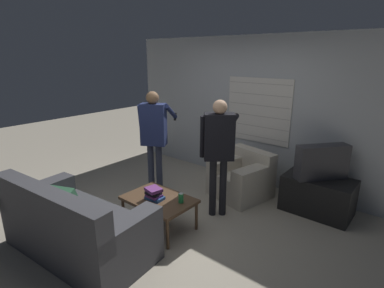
{
  "coord_description": "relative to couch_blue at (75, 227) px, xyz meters",
  "views": [
    {
      "loc": [
        2.54,
        -2.63,
        2.23
      ],
      "look_at": [
        -0.08,
        0.52,
        1.0
      ],
      "focal_mm": 28.0,
      "sensor_mm": 36.0,
      "label": 1
    }
  ],
  "objects": [
    {
      "name": "person_left_standing",
      "position": [
        -0.4,
        1.65,
        0.74
      ],
      "size": [
        0.5,
        0.81,
        1.7
      ],
      "rotation": [
        0.0,
        0.0,
        0.51
      ],
      "color": "#33384C",
      "rests_on": "ground_plane"
    },
    {
      "name": "person_right_standing",
      "position": [
        0.74,
        1.78,
        0.72
      ],
      "size": [
        0.49,
        0.8,
        1.67
      ],
      "rotation": [
        0.0,
        0.0,
        0.72
      ],
      "color": "black",
      "rests_on": "ground_plane"
    },
    {
      "name": "armchair_beige",
      "position": [
        0.7,
        2.54,
        -0.03
      ],
      "size": [
        0.97,
        0.95,
        0.74
      ],
      "rotation": [
        0.0,
        0.0,
        2.91
      ],
      "color": "beige",
      "rests_on": "ground_plane"
    },
    {
      "name": "tv",
      "position": [
        1.83,
        2.76,
        0.45
      ],
      "size": [
        0.63,
        0.7,
        0.49
      ],
      "rotation": [
        0.0,
        0.0,
        4.02
      ],
      "color": "#2D2D33",
      "rests_on": "tv_stand"
    },
    {
      "name": "spare_remote",
      "position": [
        0.27,
        0.94,
        0.1
      ],
      "size": [
        0.05,
        0.13,
        0.02
      ],
      "rotation": [
        0.0,
        0.0,
        -0.09
      ],
      "color": "white",
      "rests_on": "coffee_table"
    },
    {
      "name": "couch_blue",
      "position": [
        0.0,
        0.0,
        0.0
      ],
      "size": [
        1.87,
        1.05,
        0.92
      ],
      "rotation": [
        0.0,
        0.0,
        0.1
      ],
      "color": "#424247",
      "rests_on": "ground_plane"
    },
    {
      "name": "tv_stand",
      "position": [
        1.83,
        2.76,
        -0.07
      ],
      "size": [
        0.95,
        0.57,
        0.54
      ],
      "color": "black",
      "rests_on": "ground_plane"
    },
    {
      "name": "book_stack",
      "position": [
        0.33,
        0.94,
        0.17
      ],
      "size": [
        0.25,
        0.21,
        0.16
      ],
      "color": "#284C89",
      "rests_on": "coffee_table"
    },
    {
      "name": "soda_can",
      "position": [
        0.65,
        1.1,
        0.15
      ],
      "size": [
        0.07,
        0.07,
        0.13
      ],
      "color": "#238E47",
      "rests_on": "coffee_table"
    },
    {
      "name": "wall_back",
      "position": [
        0.42,
        3.21,
        0.94
      ],
      "size": [
        5.2,
        0.08,
        2.55
      ],
      "color": "#ADB2B7",
      "rests_on": "ground_plane"
    },
    {
      "name": "ground_plane",
      "position": [
        0.41,
        1.18,
        -0.34
      ],
      "size": [
        16.0,
        16.0,
        0.0
      ],
      "primitive_type": "plane",
      "color": "#B2A893"
    },
    {
      "name": "coffee_table",
      "position": [
        0.35,
        1.0,
        0.05
      ],
      "size": [
        0.91,
        0.62,
        0.43
      ],
      "color": "brown",
      "rests_on": "ground_plane"
    }
  ]
}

